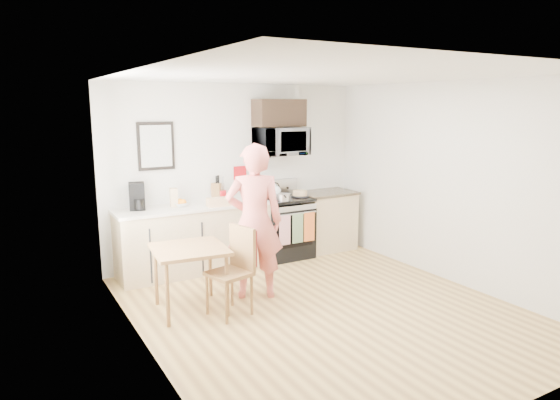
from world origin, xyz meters
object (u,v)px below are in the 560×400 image
range (284,229)px  person (254,222)px  chair (239,257)px  cake (300,194)px  microwave (281,141)px  dining_table (190,255)px

range → person: size_ratio=0.62×
range → chair: size_ratio=1.18×
chair → range: bearing=32.4°
chair → cake: 2.31m
person → cake: person is taller
microwave → person: size_ratio=0.41×
person → dining_table: (-0.83, -0.02, -0.28)m
microwave → chair: bearing=-132.1°
microwave → cake: microwave is taller
person → dining_table: bearing=26.2°
person → chair: 0.57m
person → cake: size_ratio=6.86×
dining_table → chair: bearing=-32.2°
chair → dining_table: bearing=134.2°
range → dining_table: size_ratio=1.47×
cake → range: bearing=168.3°
dining_table → cake: 2.53m
cake → person: bearing=-139.6°
range → cake: size_ratio=4.27×
person → dining_table: 0.87m
person → chair: size_ratio=1.90×
microwave → cake: 0.85m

